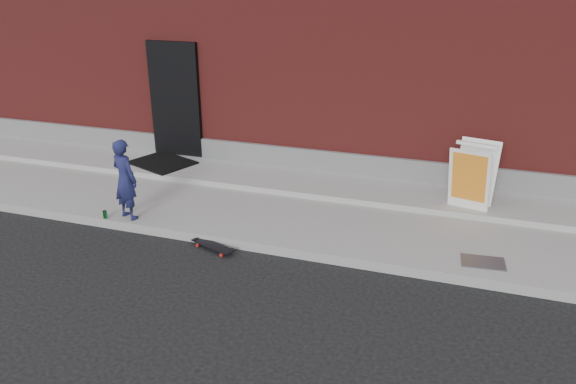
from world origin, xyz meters
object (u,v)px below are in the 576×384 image
at_px(child, 125,179).
at_px(soda_can, 105,215).
at_px(skateboard, 213,246).
at_px(pizza_sign, 473,175).

relative_size(child, soda_can, 10.20).
xyz_separation_m(child, soda_can, (-0.34, -0.15, -0.58)).
height_order(skateboard, soda_can, soda_can).
distance_m(skateboard, soda_can, 1.96).
relative_size(child, skateboard, 1.77).
xyz_separation_m(skateboard, soda_can, (-1.95, 0.17, 0.15)).
xyz_separation_m(child, skateboard, (1.61, -0.32, -0.73)).
bearing_deg(soda_can, child, 23.72).
bearing_deg(child, pizza_sign, -140.34).
relative_size(pizza_sign, soda_can, 8.36).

